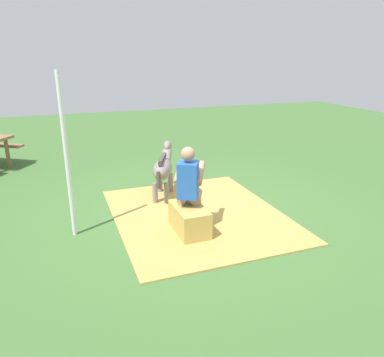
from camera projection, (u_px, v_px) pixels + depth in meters
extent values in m
plane|color=#426B33|center=(197.00, 210.00, 6.27)|extent=(24.00, 24.00, 0.00)
cube|color=tan|center=(198.00, 214.00, 6.07)|extent=(3.18, 2.64, 0.02)
cube|color=tan|center=(189.00, 220.00, 5.42)|extent=(0.75, 0.42, 0.41)
cylinder|color=tan|center=(183.00, 196.00, 5.58)|extent=(0.42, 0.31, 0.14)
cylinder|color=tan|center=(185.00, 208.00, 5.85)|extent=(0.11, 0.11, 0.41)
cube|color=black|center=(185.00, 218.00, 5.91)|extent=(0.24, 0.19, 0.06)
cylinder|color=tan|center=(196.00, 197.00, 5.55)|extent=(0.42, 0.31, 0.14)
cylinder|color=tan|center=(198.00, 208.00, 5.83)|extent=(0.11, 0.11, 0.41)
cube|color=black|center=(198.00, 218.00, 5.88)|extent=(0.24, 0.19, 0.06)
cube|color=#2659B2|center=(188.00, 180.00, 5.27)|extent=(0.40, 0.39, 0.52)
cylinder|color=tan|center=(179.00, 172.00, 5.44)|extent=(0.49, 0.31, 0.26)
cylinder|color=tan|center=(200.00, 173.00, 5.41)|extent=(0.49, 0.31, 0.26)
sphere|color=tan|center=(188.00, 154.00, 5.15)|extent=(0.20, 0.20, 0.20)
ellipsoid|color=slate|center=(163.00, 169.00, 6.63)|extent=(0.90, 0.64, 0.34)
cylinder|color=slate|center=(160.00, 183.00, 7.01)|extent=(0.09, 0.09, 0.39)
cylinder|color=slate|center=(171.00, 183.00, 7.00)|extent=(0.09, 0.09, 0.39)
cylinder|color=slate|center=(155.00, 193.00, 6.48)|extent=(0.09, 0.09, 0.39)
cylinder|color=slate|center=(166.00, 194.00, 6.47)|extent=(0.09, 0.09, 0.39)
cylinder|color=slate|center=(166.00, 156.00, 7.07)|extent=(0.41, 0.32, 0.33)
ellipsoid|color=slate|center=(167.00, 146.00, 7.19)|extent=(0.36, 0.28, 0.20)
cube|color=#433D3A|center=(162.00, 159.00, 6.57)|extent=(0.57, 0.30, 0.08)
cylinder|color=#433D3A|center=(159.00, 180.00, 6.20)|extent=(0.07, 0.07, 0.30)
cylinder|color=silver|center=(67.00, 158.00, 5.05)|extent=(0.06, 0.06, 2.33)
cube|color=olive|center=(7.00, 152.00, 8.61)|extent=(0.08, 0.08, 0.69)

